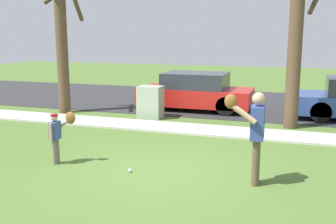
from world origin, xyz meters
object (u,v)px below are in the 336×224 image
Objects in this scene: person_child at (59,130)px; utility_cabinet at (150,102)px; baseball at (130,171)px; street_tree_near at (297,21)px; person_adult at (255,128)px; street_tree_far at (61,26)px; parked_hatchback_red at (195,92)px.

utility_cabinet is at bearing 86.66° from person_child.
baseball is 6.53m from street_tree_near.
street_tree_near is (4.50, 4.97, 2.34)m from person_child.
street_tree_far is (-7.03, 4.81, 1.93)m from person_adult.
baseball is 5.29m from utility_cabinet.
utility_cabinet is at bearing 179.61° from street_tree_near.
baseball is 7.40m from street_tree_far.
utility_cabinet is at bearing -53.75° from person_adult.
utility_cabinet is (-3.87, 4.91, -0.52)m from person_adult.
person_adult is at bearing -95.95° from street_tree_near.
person_adult is 0.42× the size of parked_hatchback_red.
street_tree_near is at bearing 45.84° from person_child.
person_child is at bearing -0.76° from person_adult.
street_tree_near is 4.51m from parked_hatchback_red.
baseball is at bearing 1.35° from person_adult.
street_tree_near is at bearing -97.95° from person_adult.
person_child is 6.90m from parked_hatchback_red.
person_adult is 0.29× the size of street_tree_near.
person_child reaches higher than baseball.
utility_cabinet is at bearing 1.93° from street_tree_far.
street_tree_far is at bearing -36.35° from person_adult.
person_adult is at bearing -51.74° from utility_cabinet.
street_tree_near reaches higher than utility_cabinet.
parked_hatchback_red is (-2.84, 6.72, -0.38)m from person_adult.
baseball is at bearing -3.85° from person_child.
street_tree_far reaches higher than utility_cabinet.
baseball is 0.01× the size of street_tree_near.
person_adult reaches higher than parked_hatchback_red.
utility_cabinet is (-1.50, 5.05, 0.48)m from baseball.
street_tree_far is (-3.04, 4.89, 2.25)m from person_child.
person_child reaches higher than utility_cabinet.
street_tree_near is 1.03× the size of street_tree_far.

